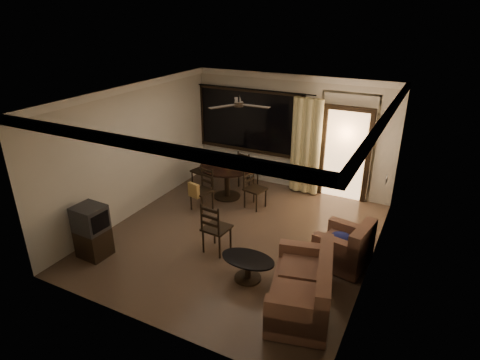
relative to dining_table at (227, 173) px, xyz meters
The scene contains 12 objects.
ground 1.93m from the dining_table, 54.04° to the right, with size 5.50×5.50×0.00m, color #7F6651.
room_shell 2.08m from the dining_table, ahead, with size 5.50×6.70×5.50m.
dining_table is the anchor object (origin of this frame).
dining_chair_west 0.91m from the dining_table, 167.01° to the left, with size 0.50×0.50×0.95m.
dining_chair_east 0.90m from the dining_table, 13.13° to the right, with size 0.50×0.50×0.95m.
dining_chair_south 0.92m from the dining_table, 103.16° to the right, with size 0.50×0.55×0.95m.
dining_chair_north 0.86m from the dining_table, 77.04° to the left, with size 0.50×0.50×0.95m.
tv_cabinet 3.41m from the dining_table, 106.60° to the right, with size 0.55×0.49×1.00m.
sofa 4.08m from the dining_table, 44.80° to the right, with size 1.20×1.75×0.85m.
armchair 3.52m from the dining_table, 25.26° to the right, with size 0.96×0.96×0.83m.
coffee_table 3.22m from the dining_table, 55.13° to the right, with size 0.92×0.55×0.41m.
side_chair 2.36m from the dining_table, 66.13° to the right, with size 0.48×0.48×1.02m.
Camera 1 is at (3.15, -6.13, 4.20)m, focal length 30.00 mm.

